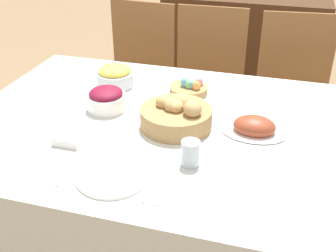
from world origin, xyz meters
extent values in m
cube|color=silver|center=(0.00, 0.00, 0.39)|extent=(1.69, 1.16, 0.77)
cylinder|color=brown|center=(0.31, 0.62, 0.23)|extent=(0.03, 0.03, 0.45)
cylinder|color=brown|center=(0.69, 0.66, 0.23)|extent=(0.03, 0.03, 0.45)
cylinder|color=brown|center=(0.27, 1.00, 0.23)|extent=(0.03, 0.03, 0.45)
cylinder|color=brown|center=(0.65, 1.04, 0.23)|extent=(0.03, 0.03, 0.45)
cube|color=brown|center=(0.48, 0.83, 0.46)|extent=(0.46, 0.46, 0.02)
cube|color=brown|center=(0.46, 1.03, 0.73)|extent=(0.42, 0.06, 0.52)
cylinder|color=brown|center=(-0.70, 0.65, 0.23)|extent=(0.03, 0.03, 0.45)
cylinder|color=brown|center=(-0.31, 0.62, 0.23)|extent=(0.03, 0.03, 0.45)
cylinder|color=brown|center=(-0.67, 1.04, 0.23)|extent=(0.03, 0.03, 0.45)
cylinder|color=brown|center=(-0.28, 1.01, 0.23)|extent=(0.03, 0.03, 0.45)
cube|color=brown|center=(-0.49, 0.83, 0.46)|extent=(0.45, 0.45, 0.02)
cube|color=brown|center=(-0.48, 1.03, 0.73)|extent=(0.42, 0.05, 0.52)
cylinder|color=brown|center=(-0.22, 0.63, 0.23)|extent=(0.03, 0.03, 0.45)
cylinder|color=brown|center=(0.16, 0.64, 0.23)|extent=(0.03, 0.03, 0.45)
cylinder|color=brown|center=(-0.23, 1.02, 0.23)|extent=(0.03, 0.03, 0.45)
cylinder|color=brown|center=(0.15, 1.03, 0.23)|extent=(0.03, 0.03, 0.45)
cube|color=brown|center=(-0.03, 0.83, 0.46)|extent=(0.43, 0.43, 0.02)
cube|color=brown|center=(-0.04, 1.03, 0.73)|extent=(0.42, 0.03, 0.52)
cube|color=#4C2D19|center=(0.08, 1.79, 0.45)|extent=(1.21, 0.44, 0.89)
cylinder|color=#AD8451|center=(0.02, -0.01, 0.81)|extent=(0.28, 0.28, 0.08)
ellipsoid|color=tan|center=(0.00, -0.01, 0.86)|extent=(0.07, 0.09, 0.05)
ellipsoid|color=tan|center=(0.02, -0.02, 0.86)|extent=(0.06, 0.07, 0.05)
ellipsoid|color=tan|center=(0.09, -0.04, 0.87)|extent=(0.09, 0.10, 0.06)
ellipsoid|color=tan|center=(-0.04, 0.00, 0.86)|extent=(0.08, 0.08, 0.05)
ellipsoid|color=tan|center=(0.02, 0.03, 0.86)|extent=(0.10, 0.09, 0.06)
cylinder|color=#AD8451|center=(-0.01, 0.29, 0.79)|extent=(0.17, 0.17, 0.03)
ellipsoid|color=#7FCC7A|center=(0.00, 0.28, 0.82)|extent=(0.04, 0.04, 0.05)
ellipsoid|color=#60B2E0|center=(-0.02, 0.29, 0.82)|extent=(0.04, 0.04, 0.05)
ellipsoid|color=#F29E4C|center=(0.04, 0.27, 0.82)|extent=(0.04, 0.04, 0.05)
ellipsoid|color=pink|center=(0.04, 0.32, 0.82)|extent=(0.03, 0.03, 0.04)
ellipsoid|color=#60B2E0|center=(0.01, 0.28, 0.82)|extent=(0.03, 0.03, 0.04)
ellipsoid|color=#B27AD1|center=(-0.01, 0.30, 0.82)|extent=(0.04, 0.04, 0.05)
ellipsoid|color=white|center=(0.32, 0.02, 0.78)|extent=(0.25, 0.17, 0.01)
ellipsoid|color=brown|center=(0.32, 0.02, 0.80)|extent=(0.16, 0.12, 0.08)
cylinder|color=silver|center=(-0.36, 0.29, 0.80)|extent=(0.18, 0.18, 0.07)
ellipsoid|color=#F4DB4C|center=(-0.36, 0.29, 0.85)|extent=(0.15, 0.15, 0.05)
cylinder|color=white|center=(-0.30, 0.05, 0.80)|extent=(0.17, 0.17, 0.06)
ellipsoid|color=maroon|center=(-0.30, 0.05, 0.84)|extent=(0.14, 0.14, 0.05)
cylinder|color=white|center=(-0.09, -0.39, 0.78)|extent=(0.24, 0.24, 0.01)
cube|color=silver|center=(-0.24, -0.39, 0.77)|extent=(0.02, 0.19, 0.00)
cube|color=silver|center=(0.05, -0.39, 0.77)|extent=(0.02, 0.19, 0.00)
cube|color=silver|center=(0.08, -0.39, 0.77)|extent=(0.02, 0.19, 0.00)
cylinder|color=silver|center=(0.13, -0.25, 0.82)|extent=(0.06, 0.06, 0.09)
cube|color=white|center=(-0.33, -0.25, 0.79)|extent=(0.10, 0.06, 0.03)
camera|label=1|loc=(0.38, -1.40, 1.59)|focal=45.00mm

